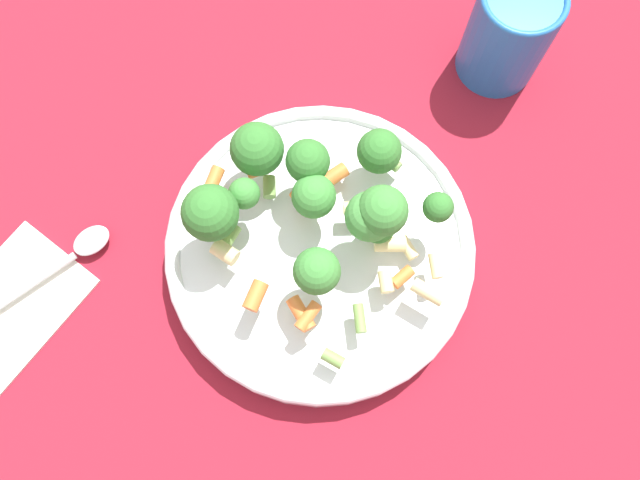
% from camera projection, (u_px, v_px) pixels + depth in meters
% --- Properties ---
extents(ground_plane, '(3.00, 3.00, 0.00)m').
position_uv_depth(ground_plane, '(320.00, 255.00, 0.59)').
color(ground_plane, maroon).
extents(bowl, '(0.28, 0.28, 0.04)m').
position_uv_depth(bowl, '(320.00, 249.00, 0.57)').
color(bowl, silver).
rests_on(bowl, ground_plane).
extents(pasta_salad, '(0.22, 0.22, 0.09)m').
position_uv_depth(pasta_salad, '(313.00, 200.00, 0.52)').
color(pasta_salad, '#8CB766').
rests_on(pasta_salad, bowl).
extents(cup, '(0.08, 0.08, 0.11)m').
position_uv_depth(cup, '(509.00, 32.00, 0.60)').
color(cup, '#2366B2').
rests_on(cup, ground_plane).
extents(napkin, '(0.18, 0.17, 0.01)m').
position_uv_depth(napkin, '(5.00, 313.00, 0.57)').
color(napkin, white).
rests_on(napkin, ground_plane).
extents(spoon, '(0.18, 0.10, 0.01)m').
position_uv_depth(spoon, '(50.00, 268.00, 0.58)').
color(spoon, silver).
rests_on(spoon, napkin).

